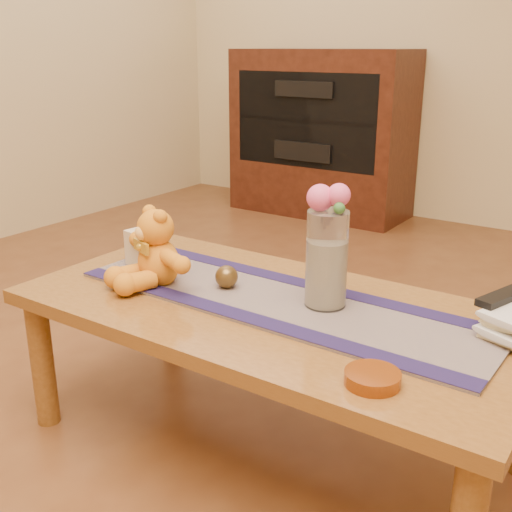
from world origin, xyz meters
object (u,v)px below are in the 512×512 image
Objects in this scene: teddy_bear at (158,247)px; amber_dish at (372,378)px; bronze_ball at (226,277)px; book_bottom at (500,324)px; glass_vase at (327,259)px; tv_remote at (502,297)px; pillar_candle at (145,247)px.

amber_dish is (0.76, -0.18, -0.10)m from teddy_bear.
book_bottom is (0.72, 0.18, -0.03)m from bronze_ball.
glass_vase is 0.44m from tv_remote.
pillar_candle is 1.07m from book_bottom.
pillar_candle is (-0.14, 0.09, -0.05)m from teddy_bear.
teddy_bear reaches higher than pillar_candle.
teddy_bear reaches higher than book_bottom.
pillar_candle is 0.64m from glass_vase.
glass_vase reaches higher than amber_dish.
glass_vase is (0.63, 0.03, 0.07)m from pillar_candle.
book_bottom is at bearing 14.37° from bronze_ball.
tv_remote is 0.46m from amber_dish.
bronze_ball is at bearing -3.22° from pillar_candle.
bronze_ball is at bearing 156.13° from amber_dish.
teddy_bear reaches higher than amber_dish.
tv_remote is (0.71, 0.17, 0.04)m from bronze_ball.
book_bottom is at bearing 71.07° from amber_dish.
pillar_candle reaches higher than bronze_ball.
glass_vase is at bearing 2.58° from pillar_candle.
amber_dish is at bearing -23.87° from bronze_ball.
book_bottom is (0.91, 0.26, -0.10)m from teddy_bear.
bronze_ball is at bearing -150.32° from book_bottom.
teddy_bear is 0.94m from tv_remote.
book_bottom is (1.05, 0.16, -0.05)m from pillar_candle.
tv_remote is at bearing 8.42° from pillar_candle.
glass_vase is at bearing -144.83° from tv_remote.
pillar_candle reaches higher than tv_remote.
teddy_bear is at bearing -146.46° from tv_remote.
bronze_ball is at bearing -170.89° from glass_vase.
bronze_ball is 0.62m from amber_dish.
pillar_candle is at bearing -177.42° from glass_vase.
teddy_bear reaches higher than bronze_ball.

